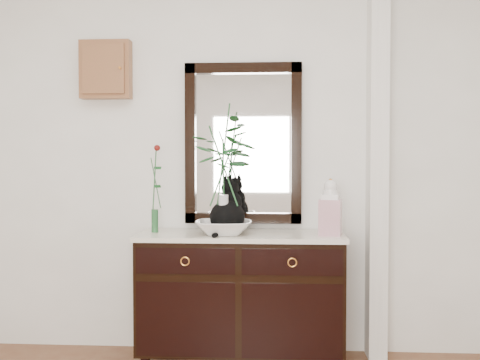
# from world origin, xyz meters

# --- Properties ---
(wall_back) EXTENTS (3.60, 0.04, 2.70)m
(wall_back) POSITION_xyz_m (0.00, 1.98, 1.35)
(wall_back) COLOR white
(wall_back) RESTS_ON ground
(pilaster) EXTENTS (0.12, 0.20, 2.70)m
(pilaster) POSITION_xyz_m (1.00, 1.90, 1.35)
(pilaster) COLOR white
(pilaster) RESTS_ON ground
(sideboard) EXTENTS (1.33, 0.52, 0.82)m
(sideboard) POSITION_xyz_m (0.10, 1.73, 0.47)
(sideboard) COLOR black
(sideboard) RESTS_ON ground
(wall_mirror) EXTENTS (0.80, 0.06, 1.10)m
(wall_mirror) POSITION_xyz_m (0.10, 1.97, 1.44)
(wall_mirror) COLOR black
(wall_mirror) RESTS_ON wall_back
(key_cabinet) EXTENTS (0.35, 0.10, 0.40)m
(key_cabinet) POSITION_xyz_m (-0.85, 1.94, 1.95)
(key_cabinet) COLOR brown
(key_cabinet) RESTS_ON wall_back
(cat) EXTENTS (0.31, 0.35, 0.36)m
(cat) POSITION_xyz_m (0.01, 1.72, 1.03)
(cat) COLOR black
(cat) RESTS_ON sideboard
(lotus_bowl) EXTENTS (0.38, 0.38, 0.09)m
(lotus_bowl) POSITION_xyz_m (-0.01, 1.66, 0.89)
(lotus_bowl) COLOR white
(lotus_bowl) RESTS_ON sideboard
(vase_branches) EXTENTS (0.52, 0.52, 0.83)m
(vase_branches) POSITION_xyz_m (-0.01, 1.66, 1.28)
(vase_branches) COLOR silver
(vase_branches) RESTS_ON lotus_bowl
(bud_vase_rose) EXTENTS (0.09, 0.09, 0.59)m
(bud_vase_rose) POSITION_xyz_m (-0.47, 1.75, 1.14)
(bud_vase_rose) COLOR #275D31
(bud_vase_rose) RESTS_ON sideboard
(ginger_jar) EXTENTS (0.16, 0.16, 0.36)m
(ginger_jar) POSITION_xyz_m (0.67, 1.67, 1.03)
(ginger_jar) COLOR white
(ginger_jar) RESTS_ON sideboard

